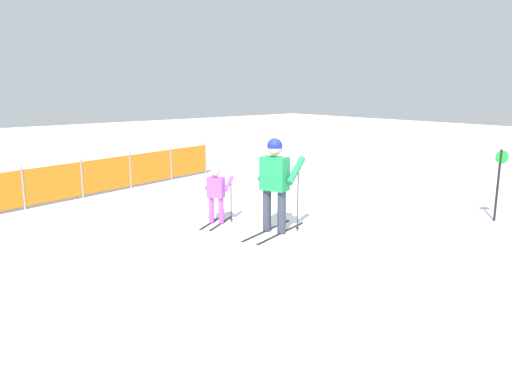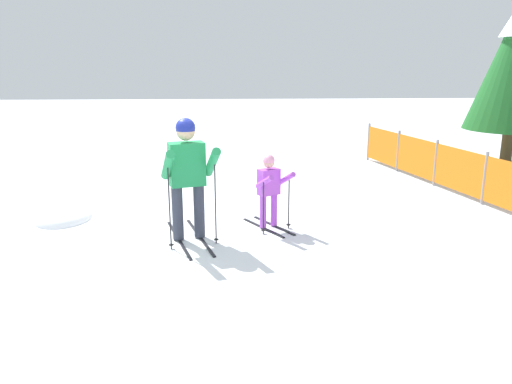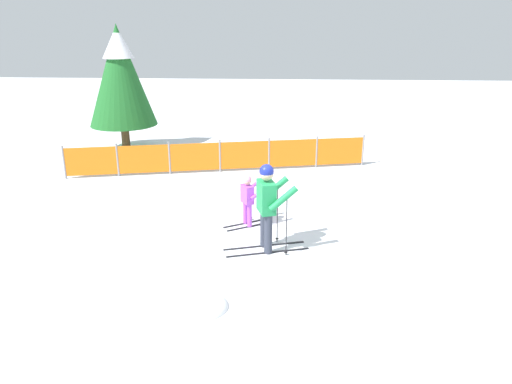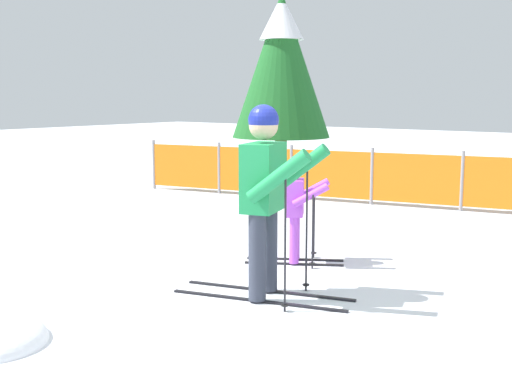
{
  "view_description": "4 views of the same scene",
  "coord_description": "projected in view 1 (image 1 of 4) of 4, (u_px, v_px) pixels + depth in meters",
  "views": [
    {
      "loc": [
        -6.45,
        -6.61,
        2.82
      ],
      "look_at": [
        -0.02,
        0.85,
        0.71
      ],
      "focal_mm": 35.0,
      "sensor_mm": 36.0,
      "label": 1
    },
    {
      "loc": [
        7.21,
        0.9,
        2.62
      ],
      "look_at": [
        -0.08,
        1.3,
        0.72
      ],
      "focal_mm": 35.0,
      "sensor_mm": 36.0,
      "label": 2
    },
    {
      "loc": [
        0.28,
        -9.1,
        4.58
      ],
      "look_at": [
        -0.31,
        1.2,
        0.94
      ],
      "focal_mm": 35.0,
      "sensor_mm": 36.0,
      "label": 3
    },
    {
      "loc": [
        3.52,
        -4.52,
        1.93
      ],
      "look_at": [
        -0.68,
        0.99,
        0.88
      ],
      "focal_mm": 45.0,
      "sensor_mm": 36.0,
      "label": 4
    }
  ],
  "objects": [
    {
      "name": "ground_plane",
      "position": [
        285.0,
        235.0,
        9.6
      ],
      "size": [
        60.0,
        60.0,
        0.0
      ],
      "primitive_type": "plane",
      "color": "white"
    },
    {
      "name": "skier_adult",
      "position": [
        275.0,
        177.0,
        9.57
      ],
      "size": [
        1.78,
        0.95,
        1.85
      ],
      "rotation": [
        0.0,
        0.0,
        0.29
      ],
      "color": "black",
      "rests_on": "ground_plane"
    },
    {
      "name": "skier_child",
      "position": [
        216.0,
        190.0,
        10.27
      ],
      "size": [
        1.11,
        0.82,
        1.21
      ],
      "rotation": [
        0.0,
        0.0,
        0.53
      ],
      "color": "black",
      "rests_on": "ground_plane"
    },
    {
      "name": "trail_marker",
      "position": [
        499.0,
        177.0,
        10.4
      ],
      "size": [
        0.24,
        0.18,
        1.52
      ],
      "color": "black",
      "rests_on": "ground_plane"
    },
    {
      "name": "snow_mound",
      "position": [
        322.0,
        279.0,
        7.41
      ],
      "size": [
        1.11,
        0.94,
        0.44
      ],
      "primitive_type": "ellipsoid",
      "color": "white",
      "rests_on": "ground_plane"
    },
    {
      "name": "safety_fence",
      "position": [
        82.0,
        178.0,
        12.64
      ],
      "size": [
        9.09,
        2.0,
        1.01
      ],
      "rotation": [
        0.0,
        0.0,
        0.21
      ],
      "color": "gray",
      "rests_on": "ground_plane"
    }
  ]
}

